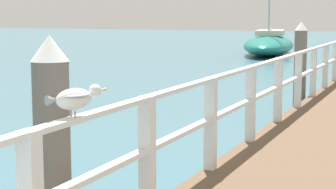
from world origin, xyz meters
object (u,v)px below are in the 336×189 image
at_px(boat_2, 269,44).
at_px(seagull_foreground, 75,98).
at_px(dock_piling_near, 53,169).
at_px(dock_piling_far, 300,67).

bearing_deg(boat_2, seagull_foreground, 91.32).
relative_size(seagull_foreground, boat_2, 0.04).
height_order(dock_piling_near, seagull_foreground, dock_piling_near).
bearing_deg(boat_2, dock_piling_far, 95.93).
distance_m(dock_piling_near, dock_piling_far, 9.55).
distance_m(dock_piling_near, boat_2, 28.98).
relative_size(dock_piling_near, boat_2, 0.19).
bearing_deg(seagull_foreground, dock_piling_far, 116.81).
distance_m(dock_piling_far, boat_2, 19.68).
relative_size(dock_piling_near, dock_piling_far, 1.00).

